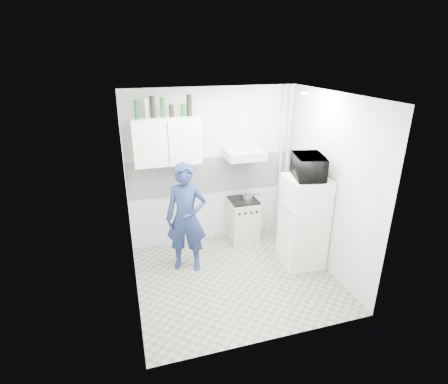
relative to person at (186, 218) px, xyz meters
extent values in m
plane|color=gray|center=(0.61, -0.48, -0.83)|extent=(2.80, 2.80, 0.00)
plane|color=white|center=(0.61, -0.48, 1.77)|extent=(2.80, 2.80, 0.00)
plane|color=silver|center=(0.61, 0.77, 0.47)|extent=(2.80, 0.00, 2.80)
plane|color=silver|center=(-0.79, -0.48, 0.47)|extent=(0.00, 2.60, 2.60)
plane|color=silver|center=(2.01, -0.48, 0.47)|extent=(0.00, 2.60, 2.60)
imported|color=#1A294E|center=(0.00, 0.00, 0.00)|extent=(0.70, 0.57, 1.65)
cube|color=#B8AFA1|center=(1.07, 0.52, -0.45)|extent=(0.47, 0.47, 0.75)
cube|color=white|center=(1.71, -0.38, -0.12)|extent=(0.61, 0.61, 1.41)
cube|color=black|center=(1.07, 0.52, -0.06)|extent=(0.45, 0.45, 0.03)
cylinder|color=silver|center=(1.13, 0.49, 0.00)|extent=(0.17, 0.17, 0.09)
imported|color=black|center=(1.71, -0.38, 0.75)|extent=(0.67, 0.53, 0.33)
cylinder|color=#144C1E|center=(-0.54, 0.59, 1.50)|extent=(0.06, 0.06, 0.26)
cylinder|color=silver|center=(-0.40, 0.59, 1.51)|extent=(0.07, 0.07, 0.28)
cylinder|color=black|center=(-0.31, 0.59, 1.53)|extent=(0.07, 0.07, 0.31)
cylinder|color=#144C1E|center=(-0.17, 0.59, 1.52)|extent=(0.06, 0.06, 0.28)
cylinder|color=black|center=(-0.04, 0.59, 1.46)|extent=(0.07, 0.07, 0.18)
cylinder|color=#144C1E|center=(0.14, 0.59, 1.46)|extent=(0.09, 0.09, 0.18)
cylinder|color=black|center=(0.22, 0.59, 1.53)|extent=(0.08, 0.08, 0.31)
cube|color=white|center=(-0.14, 0.59, 1.02)|extent=(1.00, 0.35, 0.70)
cube|color=#B8AFA1|center=(1.06, 0.52, 0.74)|extent=(0.60, 0.50, 0.14)
cube|color=white|center=(0.61, 0.75, 0.37)|extent=(2.74, 0.03, 0.60)
cylinder|color=#B8AFA1|center=(1.91, 0.69, 0.47)|extent=(0.05, 0.05, 2.60)
cylinder|color=#B8AFA1|center=(1.79, 0.69, 0.47)|extent=(0.04, 0.04, 2.60)
cylinder|color=white|center=(1.61, -0.28, 1.74)|extent=(0.10, 0.10, 0.02)
camera|label=1|loc=(-0.78, -4.55, 2.26)|focal=28.00mm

